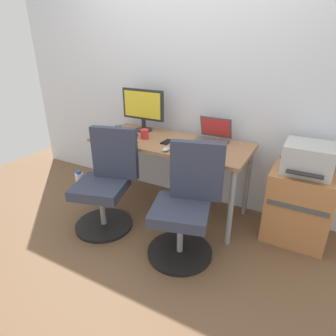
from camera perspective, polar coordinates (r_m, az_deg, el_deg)
ground_plane at (r=3.09m, az=0.45°, el=-7.90°), size 5.28×5.28×0.00m
back_wall at (r=3.00m, az=4.32°, el=17.56°), size 4.40×0.04×2.60m
desk at (r=2.79m, az=0.49°, el=3.87°), size 1.53×0.64×0.75m
office_chair_left at (r=2.70m, az=-12.16°, el=-3.24°), size 0.55×0.55×0.94m
office_chair_right at (r=2.31m, az=3.56°, el=-7.77°), size 0.54×0.54×0.94m
side_cabinet at (r=2.77m, az=24.36°, el=-6.67°), size 0.51×0.47×0.64m
printer at (r=2.59m, az=26.01°, el=1.74°), size 0.38×0.40×0.24m
water_bottle_on_floor at (r=3.39m, az=-16.98°, el=-3.10°), size 0.09×0.09×0.31m
desktop_monitor at (r=3.06m, az=-4.97°, el=11.92°), size 0.48×0.18×0.43m
open_laptop at (r=2.78m, az=8.78°, el=6.29°), size 0.31×0.29×0.22m
keyboard_by_monitor at (r=2.81m, az=-9.35°, el=5.50°), size 0.34×0.12×0.02m
keyboard_by_laptop at (r=2.45m, az=5.68°, el=2.84°), size 0.34×0.12×0.02m
mouse_by_monitor at (r=2.52m, az=-0.39°, el=3.73°), size 0.06×0.10×0.03m
mouse_by_laptop at (r=2.91m, az=-6.60°, el=6.42°), size 0.06×0.10×0.03m
coffee_mug at (r=2.84m, az=-4.65°, el=6.72°), size 0.08×0.08×0.09m
pen_cup at (r=3.00m, az=-9.78°, el=7.55°), size 0.07×0.07×0.10m
phone_near_monitor at (r=2.74m, az=-0.23°, el=5.20°), size 0.07×0.14×0.01m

